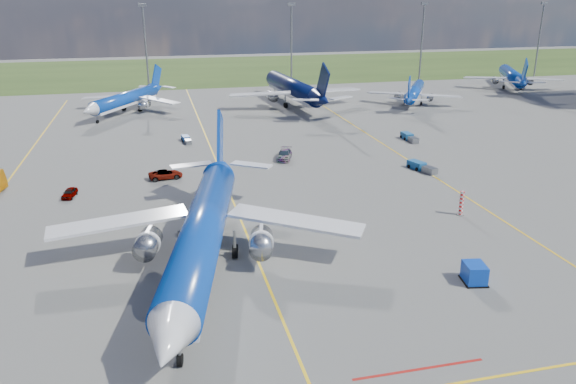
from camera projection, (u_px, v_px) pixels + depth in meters
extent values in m
plane|color=#5A5A58|center=(261.00, 268.00, 54.62)|extent=(400.00, 400.00, 0.00)
cube|color=#2D4719|center=(179.00, 71.00, 192.07)|extent=(400.00, 80.00, 0.01)
cube|color=yellow|center=(222.00, 176.00, 82.11)|extent=(0.25, 160.00, 0.02)
cube|color=yellow|center=(16.00, 170.00, 84.71)|extent=(0.25, 120.00, 0.02)
cube|color=yellow|center=(387.00, 146.00, 97.84)|extent=(0.25, 120.00, 0.02)
cube|color=#A5140F|center=(419.00, 369.00, 39.87)|extent=(10.00, 0.25, 0.02)
cylinder|color=slate|center=(146.00, 49.00, 149.54)|extent=(0.50, 0.50, 22.00)
cube|color=slate|center=(142.00, 5.00, 145.76)|extent=(2.20, 0.50, 0.80)
cylinder|color=slate|center=(291.00, 46.00, 158.30)|extent=(0.50, 0.50, 22.00)
cube|color=slate|center=(292.00, 4.00, 154.51)|extent=(2.20, 0.50, 0.80)
cylinder|color=slate|center=(422.00, 44.00, 167.06)|extent=(0.50, 0.50, 22.00)
cube|color=slate|center=(425.00, 4.00, 163.27)|extent=(2.20, 0.50, 0.80)
cylinder|color=slate|center=(539.00, 41.00, 175.81)|extent=(0.50, 0.50, 22.00)
cube|color=slate|center=(544.00, 3.00, 172.02)|extent=(2.20, 0.50, 0.80)
cylinder|color=red|center=(461.00, 203.00, 67.14)|extent=(0.50, 0.50, 3.00)
cube|color=#0C3BB4|center=(474.00, 273.00, 51.65)|extent=(2.19, 2.56, 1.82)
imported|color=#999999|center=(69.00, 193.00, 73.33)|extent=(2.02, 3.61, 1.16)
imported|color=#999999|center=(166.00, 174.00, 80.56)|extent=(5.09, 2.92, 1.34)
imported|color=#999999|center=(284.00, 155.00, 89.95)|extent=(3.76, 5.64, 1.52)
cube|color=#185491|center=(417.00, 165.00, 85.21)|extent=(2.28, 3.09, 1.17)
cube|color=slate|center=(430.00, 170.00, 83.04)|extent=(1.88, 2.42, 0.96)
cube|color=#1A489D|center=(186.00, 138.00, 101.26)|extent=(1.50, 2.38, 0.95)
cube|color=slate|center=(188.00, 142.00, 99.33)|extent=(1.26, 1.85, 0.77)
cube|color=#185793|center=(407.00, 136.00, 102.57)|extent=(1.46, 2.71, 1.15)
cube|color=slate|center=(413.00, 140.00, 100.12)|extent=(1.25, 2.09, 0.94)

